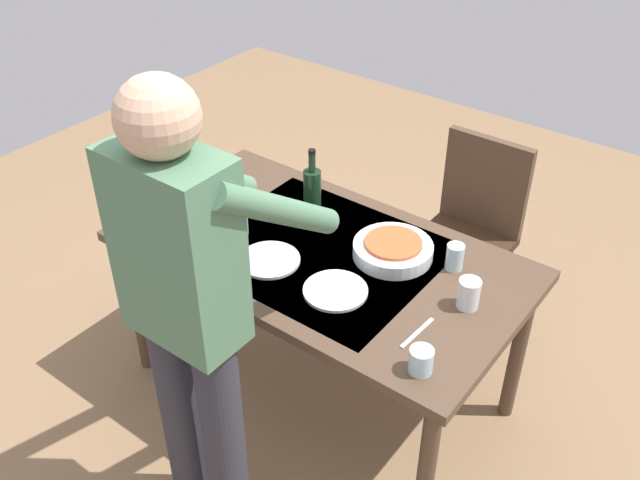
% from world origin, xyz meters
% --- Properties ---
extents(ground_plane, '(6.00, 6.00, 0.00)m').
position_xyz_m(ground_plane, '(0.00, 0.00, 0.00)').
color(ground_plane, '#846647').
extents(dining_table, '(1.56, 0.86, 0.74)m').
position_xyz_m(dining_table, '(0.00, 0.00, 0.67)').
color(dining_table, '#4C3828').
rests_on(dining_table, ground_plane).
extents(chair_near, '(0.40, 0.40, 0.91)m').
position_xyz_m(chair_near, '(-0.25, -0.81, 0.53)').
color(chair_near, '#352114').
rests_on(chair_near, ground_plane).
extents(person_server, '(0.42, 0.61, 1.69)m').
position_xyz_m(person_server, '(-0.04, 0.69, 0.96)').
color(person_server, '#2D2D38').
rests_on(person_server, ground_plane).
extents(wine_bottle, '(0.07, 0.07, 0.30)m').
position_xyz_m(wine_bottle, '(0.18, -0.18, 0.85)').
color(wine_bottle, black).
rests_on(wine_bottle, dining_table).
extents(wine_glass_left, '(0.07, 0.07, 0.15)m').
position_xyz_m(wine_glass_left, '(0.54, 0.03, 0.85)').
color(wine_glass_left, white).
rests_on(wine_glass_left, dining_table).
extents(wine_glass_right, '(0.07, 0.07, 0.15)m').
position_xyz_m(wine_glass_right, '(0.38, 0.22, 0.85)').
color(wine_glass_right, white).
rests_on(wine_glass_right, dining_table).
extents(water_cup_near_left, '(0.07, 0.07, 0.10)m').
position_xyz_m(water_cup_near_left, '(-0.46, -0.21, 0.79)').
color(water_cup_near_left, silver).
rests_on(water_cup_near_left, dining_table).
extents(water_cup_near_right, '(0.07, 0.07, 0.09)m').
position_xyz_m(water_cup_near_right, '(0.32, 0.09, 0.79)').
color(water_cup_near_right, silver).
rests_on(water_cup_near_right, dining_table).
extents(water_cup_far_left, '(0.08, 0.08, 0.09)m').
position_xyz_m(water_cup_far_left, '(-0.62, 0.31, 0.78)').
color(water_cup_far_left, silver).
rests_on(water_cup_far_left, dining_table).
extents(water_cup_far_right, '(0.08, 0.08, 0.11)m').
position_xyz_m(water_cup_far_right, '(-0.60, -0.05, 0.80)').
color(water_cup_far_right, silver).
rests_on(water_cup_far_right, dining_table).
extents(serving_bowl_pasta, '(0.30, 0.30, 0.07)m').
position_xyz_m(serving_bowl_pasta, '(-0.24, -0.14, 0.77)').
color(serving_bowl_pasta, silver).
rests_on(serving_bowl_pasta, dining_table).
extents(dinner_plate_near, '(0.23, 0.23, 0.01)m').
position_xyz_m(dinner_plate_near, '(0.11, 0.17, 0.75)').
color(dinner_plate_near, silver).
rests_on(dinner_plate_near, dining_table).
extents(dinner_plate_far, '(0.23, 0.23, 0.01)m').
position_xyz_m(dinner_plate_far, '(-0.19, 0.16, 0.75)').
color(dinner_plate_far, silver).
rests_on(dinner_plate_far, dining_table).
extents(table_fork, '(0.02, 0.18, 0.00)m').
position_xyz_m(table_fork, '(-0.53, 0.17, 0.74)').
color(table_fork, silver).
rests_on(table_fork, dining_table).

